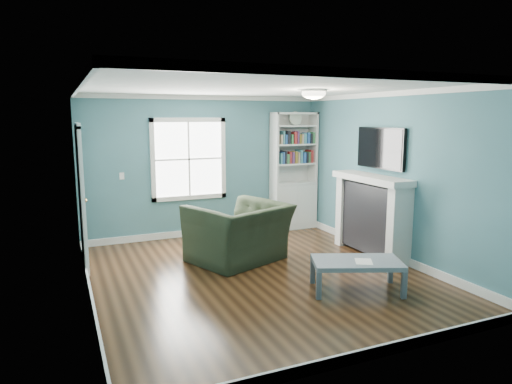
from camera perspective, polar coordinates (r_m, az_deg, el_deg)
name	(u,v)px	position (r m, az deg, el deg)	size (l,w,h in m)	color
floor	(259,275)	(6.55, 0.32, -10.37)	(5.00, 5.00, 0.00)	black
room_walls	(259,164)	(6.20, 0.33, 3.52)	(5.00, 5.00, 5.00)	#3F6E79
trim	(259,189)	(6.24, 0.33, 0.37)	(4.50, 5.00, 2.60)	white
window	(189,159)	(8.45, -8.39, 4.09)	(1.40, 0.06, 1.50)	white
bookshelf	(293,182)	(9.10, 4.68, 1.19)	(0.90, 0.35, 2.31)	silver
fireplace	(372,216)	(7.58, 14.25, -2.93)	(0.44, 1.58, 1.30)	black
tv	(381,148)	(7.51, 15.31, 5.31)	(0.06, 1.10, 0.65)	black
door	(81,196)	(7.14, -21.02, -0.45)	(0.12, 0.98, 2.17)	silver
ceiling_fixture	(314,93)	(6.68, 7.23, 12.18)	(0.38, 0.38, 0.15)	white
light_switch	(122,176)	(8.25, -16.42, 1.93)	(0.08, 0.01, 0.12)	white
recliner	(239,223)	(7.02, -2.17, -3.93)	(1.37, 0.89, 1.20)	black
coffee_table	(357,264)	(6.04, 12.49, -8.80)	(1.26, 0.99, 0.40)	#4C525B
paper_sheet	(364,261)	(5.99, 13.31, -8.45)	(0.21, 0.26, 0.00)	white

